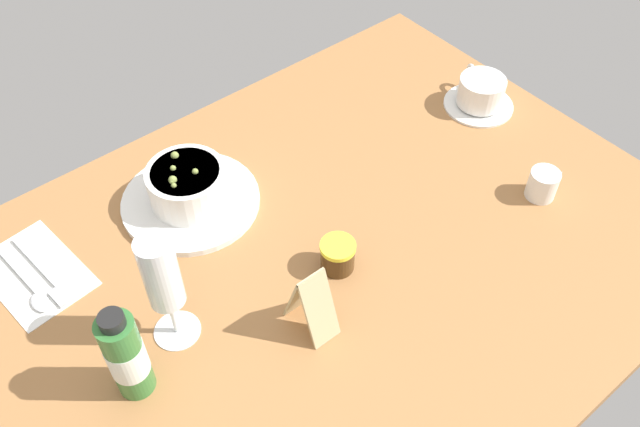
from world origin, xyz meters
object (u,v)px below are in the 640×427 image
at_px(wine_glass, 162,278).
at_px(sauce_bottle_green, 126,356).
at_px(creamer_jug, 543,184).
at_px(coffee_cup, 481,93).
at_px(jam_jar, 338,256).
at_px(cutlery_setting, 35,274).
at_px(porridge_bowl, 188,189).
at_px(menu_card, 311,301).

relative_size(wine_glass, sauce_bottle_green, 1.21).
xyz_separation_m(creamer_jug, wine_glass, (0.61, -0.16, 0.10)).
distance_m(coffee_cup, jam_jar, 0.47).
xyz_separation_m(cutlery_setting, jam_jar, (-0.37, 0.28, 0.02)).
height_order(porridge_bowl, creamer_jug, porridge_bowl).
xyz_separation_m(cutlery_setting, creamer_jug, (-0.72, 0.38, 0.02)).
relative_size(creamer_jug, menu_card, 0.51).
bearing_deg(porridge_bowl, wine_glass, 53.35).
distance_m(coffee_cup, sauce_bottle_green, 0.80).
bearing_deg(creamer_jug, menu_card, -5.76).
bearing_deg(cutlery_setting, menu_card, 129.26).
xyz_separation_m(coffee_cup, jam_jar, (0.46, 0.12, -0.00)).
height_order(jam_jar, sauce_bottle_green, sauce_bottle_green).
bearing_deg(creamer_jug, sauce_bottle_green, -9.69).
distance_m(creamer_jug, menu_card, 0.46).
xyz_separation_m(porridge_bowl, sauce_bottle_green, (0.23, 0.23, 0.04)).
bearing_deg(porridge_bowl, menu_card, 91.60).
bearing_deg(coffee_cup, sauce_bottle_green, 7.58).
xyz_separation_m(porridge_bowl, creamer_jug, (-0.46, 0.35, -0.01)).
distance_m(porridge_bowl, coffee_cup, 0.57).
relative_size(porridge_bowl, creamer_jug, 3.96).
bearing_deg(cutlery_setting, coffee_cup, 169.46).
bearing_deg(wine_glass, porridge_bowl, -126.65).
relative_size(coffee_cup, jam_jar, 2.42).
xyz_separation_m(porridge_bowl, coffee_cup, (-0.56, 0.13, -0.00)).
bearing_deg(coffee_cup, wine_glass, 5.47).
bearing_deg(menu_card, sauce_bottle_green, -16.88).
height_order(creamer_jug, sauce_bottle_green, sauce_bottle_green).
xyz_separation_m(cutlery_setting, wine_glass, (-0.12, 0.22, 0.12)).
relative_size(cutlery_setting, wine_glass, 0.97).
distance_m(wine_glass, menu_card, 0.20).
bearing_deg(wine_glass, cutlery_setting, -62.43).
bearing_deg(sauce_bottle_green, jam_jar, 176.94).
bearing_deg(wine_glass, jam_jar, 167.50).
bearing_deg(creamer_jug, coffee_cup, -113.33).
xyz_separation_m(wine_glass, sauce_bottle_green, (0.08, 0.04, -0.05)).
xyz_separation_m(coffee_cup, creamer_jug, (0.10, 0.22, -0.00)).
height_order(wine_glass, sauce_bottle_green, wine_glass).
distance_m(creamer_jug, sauce_bottle_green, 0.71).
distance_m(coffee_cup, wine_glass, 0.72).
height_order(cutlery_setting, wine_glass, wine_glass).
height_order(creamer_jug, jam_jar, creamer_jug).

